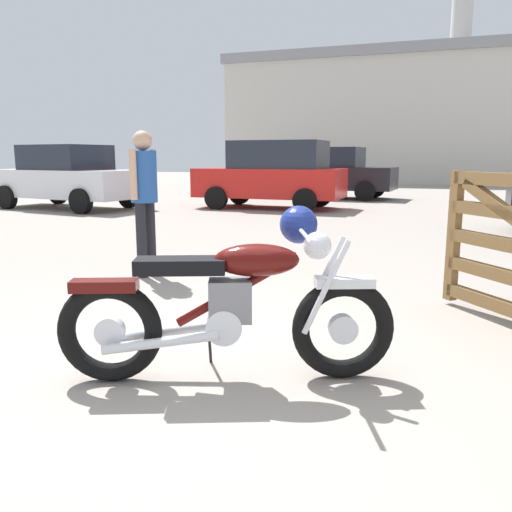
# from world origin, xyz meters

# --- Properties ---
(ground_plane) EXTENTS (80.00, 80.00, 0.00)m
(ground_plane) POSITION_xyz_m (0.00, 0.00, 0.00)
(ground_plane) COLOR gray
(vintage_motorcycle) EXTENTS (1.99, 0.97, 1.07)m
(vintage_motorcycle) POSITION_xyz_m (0.23, -0.00, 0.49)
(vintage_motorcycle) COLOR black
(vintage_motorcycle) RESTS_ON ground_plane
(bystander) EXTENTS (0.30, 0.46, 1.66)m
(bystander) POSITION_xyz_m (-1.76, 2.40, 1.02)
(bystander) COLOR black
(bystander) RESTS_ON ground_plane
(pale_sedan_back) EXTENTS (3.96, 1.95, 1.78)m
(pale_sedan_back) POSITION_xyz_m (-2.64, 10.72, 0.92)
(pale_sedan_back) COLOR black
(pale_sedan_back) RESTS_ON ground_plane
(white_estate_far) EXTENTS (4.44, 2.47, 1.67)m
(white_estate_far) POSITION_xyz_m (-7.84, 9.00, 0.84)
(white_estate_far) COLOR black
(white_estate_far) RESTS_ON ground_plane
(red_hatchback_near) EXTENTS (4.35, 2.23, 1.67)m
(red_hatchback_near) POSITION_xyz_m (-1.79, 14.71, 0.84)
(red_hatchback_near) COLOR black
(red_hatchback_near) RESTS_ON ground_plane
(industrial_building) EXTENTS (16.26, 11.00, 14.26)m
(industrial_building) POSITION_xyz_m (-1.32, 29.43, 3.42)
(industrial_building) COLOR beige
(industrial_building) RESTS_ON ground_plane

